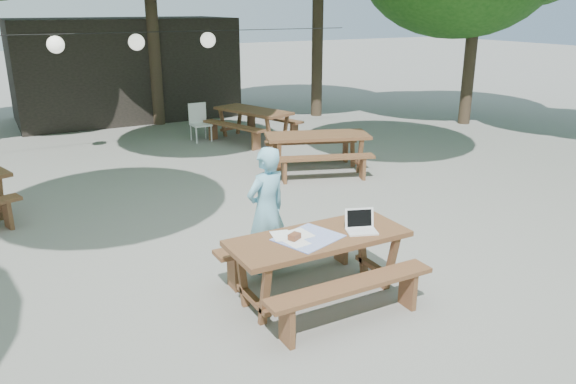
% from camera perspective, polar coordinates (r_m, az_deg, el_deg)
% --- Properties ---
extents(ground, '(80.00, 80.00, 0.00)m').
position_cam_1_polar(ground, '(7.71, -1.11, -5.60)').
color(ground, slate).
rests_on(ground, ground).
extents(pavilion, '(6.00, 3.00, 2.80)m').
position_cam_1_polar(pavilion, '(17.25, -16.31, 11.95)').
color(pavilion, black).
rests_on(pavilion, ground).
extents(main_picnic_table, '(2.00, 1.58, 0.75)m').
position_cam_1_polar(main_picnic_table, '(6.30, 3.08, -7.50)').
color(main_picnic_table, '#50351C').
rests_on(main_picnic_table, ground).
extents(picnic_table_ne, '(2.32, 2.13, 0.75)m').
position_cam_1_polar(picnic_table_ne, '(11.09, 2.96, 4.05)').
color(picnic_table_ne, '#50351C').
rests_on(picnic_table_ne, ground).
extents(picnic_table_far_e, '(2.11, 2.31, 0.75)m').
position_cam_1_polar(picnic_table_far_e, '(13.76, -3.54, 6.88)').
color(picnic_table_far_e, '#50351C').
rests_on(picnic_table_far_e, ground).
extents(woman, '(0.65, 0.51, 1.58)m').
position_cam_1_polar(woman, '(6.78, -2.20, -1.89)').
color(woman, '#79C0DC').
rests_on(woman, ground).
extents(plastic_chair, '(0.44, 0.44, 0.90)m').
position_cam_1_polar(plastic_chair, '(13.84, -8.86, 6.21)').
color(plastic_chair, silver).
rests_on(plastic_chair, ground).
extents(laptop, '(0.40, 0.36, 0.24)m').
position_cam_1_polar(laptop, '(6.32, 7.38, -3.37)').
color(laptop, white).
rests_on(laptop, main_picnic_table).
extents(tabletop_clutter, '(0.79, 0.73, 0.08)m').
position_cam_1_polar(tabletop_clutter, '(6.07, 1.67, -4.64)').
color(tabletop_clutter, blue).
rests_on(tabletop_clutter, main_picnic_table).
extents(paper_lanterns, '(9.00, 0.34, 0.38)m').
position_cam_1_polar(paper_lanterns, '(12.65, -15.08, 14.50)').
color(paper_lanterns, black).
rests_on(paper_lanterns, ground).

